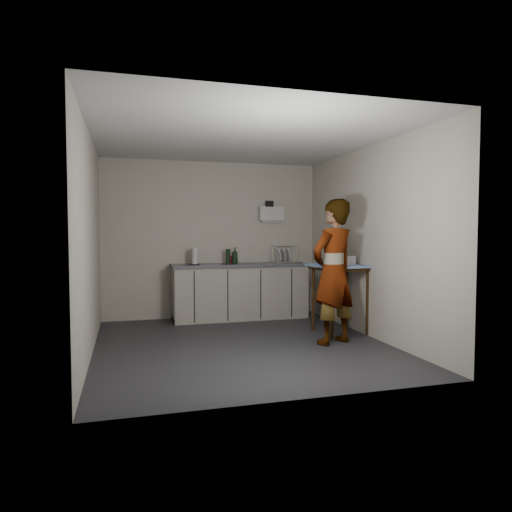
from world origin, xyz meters
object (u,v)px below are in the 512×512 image
object	(u,v)px
kitchen_counter	(240,293)
soap_bottle	(235,256)
dark_bottle	(228,256)
paper_towel	(195,257)
side_table	(340,273)
bakery_box	(340,258)
soda_can	(232,260)
dish_rack	(284,259)
standing_man	(333,272)

from	to	relation	value
kitchen_counter	soap_bottle	world-z (taller)	soap_bottle
dark_bottle	paper_towel	world-z (taller)	paper_towel
side_table	bakery_box	distance (m)	0.22
soap_bottle	soda_can	size ratio (longest dim) A/B	2.07
side_table	bakery_box	xyz separation A→B (m)	(-0.00, -0.00, 0.22)
dark_bottle	paper_towel	xyz separation A→B (m)	(-0.55, -0.02, 0.01)
side_table	dark_bottle	distance (m)	1.93
soda_can	dark_bottle	bearing A→B (deg)	-140.12
soda_can	paper_towel	world-z (taller)	paper_towel
side_table	bakery_box	world-z (taller)	bakery_box
kitchen_counter	dish_rack	xyz separation A→B (m)	(0.74, -0.05, 0.55)
standing_man	soda_can	world-z (taller)	standing_man
paper_towel	soap_bottle	bearing A→B (deg)	2.05
standing_man	kitchen_counter	bearing A→B (deg)	-92.56
dark_bottle	dish_rack	bearing A→B (deg)	-2.19
standing_man	soap_bottle	xyz separation A→B (m)	(-0.83, 1.95, 0.12)
soda_can	bakery_box	xyz separation A→B (m)	(1.21, -1.49, 0.09)
soap_bottle	paper_towel	world-z (taller)	paper_towel
side_table	dark_bottle	size ratio (longest dim) A/B	3.99
paper_towel	bakery_box	world-z (taller)	bakery_box
kitchen_counter	dark_bottle	world-z (taller)	dark_bottle
paper_towel	soda_can	bearing A→B (deg)	8.80
soap_bottle	bakery_box	bearing A→B (deg)	-49.98
soda_can	paper_towel	bearing A→B (deg)	-171.20
standing_man	bakery_box	xyz separation A→B (m)	(0.36, 0.54, 0.15)
side_table	dish_rack	size ratio (longest dim) A/B	2.36
kitchen_counter	soda_can	world-z (taller)	soda_can
standing_man	bakery_box	distance (m)	0.66
standing_man	dish_rack	size ratio (longest dim) A/B	4.48
dish_rack	bakery_box	xyz separation A→B (m)	(0.35, -1.38, 0.09)
dark_bottle	bakery_box	world-z (taller)	bakery_box
soap_bottle	dish_rack	size ratio (longest dim) A/B	0.65
standing_man	bakery_box	world-z (taller)	standing_man
dish_rack	bakery_box	size ratio (longest dim) A/B	0.98
standing_man	paper_towel	world-z (taller)	standing_man
bakery_box	dish_rack	bearing A→B (deg)	95.31
kitchen_counter	soda_can	bearing A→B (deg)	153.58
paper_towel	bakery_box	size ratio (longest dim) A/B	0.64
dark_bottle	side_table	bearing A→B (deg)	-47.26
standing_man	dark_bottle	bearing A→B (deg)	-87.31
standing_man	paper_towel	xyz separation A→B (m)	(-1.49, 1.93, 0.11)
side_table	standing_man	bearing A→B (deg)	-127.93
kitchen_counter	side_table	xyz separation A→B (m)	(1.10, -1.43, 0.42)
kitchen_counter	side_table	bearing A→B (deg)	-52.43
side_table	soap_bottle	distance (m)	1.86
soap_bottle	paper_towel	xyz separation A→B (m)	(-0.66, -0.02, -0.01)
side_table	paper_towel	world-z (taller)	paper_towel
dark_bottle	bakery_box	distance (m)	1.92
kitchen_counter	standing_man	bearing A→B (deg)	-69.39
soda_can	paper_towel	size ratio (longest dim) A/B	0.48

